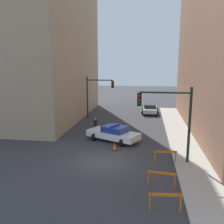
{
  "coord_description": "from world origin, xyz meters",
  "views": [
    {
      "loc": [
        3.01,
        -16.32,
        6.86
      ],
      "look_at": [
        -0.35,
        7.37,
        2.15
      ],
      "focal_mm": 40.0,
      "sensor_mm": 36.0,
      "label": 1
    }
  ],
  "objects_px": {
    "traffic_light_near": "(172,113)",
    "barrier_mid": "(162,177)",
    "traffic_light_far": "(96,91)",
    "barrier_front": "(165,199)",
    "pedestrian_crossing": "(95,126)",
    "barrier_back": "(165,155)",
    "traffic_cone": "(115,146)",
    "parked_car_near": "(150,109)",
    "police_car": "(113,133)"
  },
  "relations": [
    {
      "from": "police_car",
      "to": "traffic_cone",
      "type": "bearing_deg",
      "value": -144.07
    },
    {
      "from": "traffic_light_near",
      "to": "barrier_mid",
      "type": "relative_size",
      "value": 3.26
    },
    {
      "from": "police_car",
      "to": "barrier_front",
      "type": "distance_m",
      "value": 11.0
    },
    {
      "from": "police_car",
      "to": "pedestrian_crossing",
      "type": "bearing_deg",
      "value": 72.95
    },
    {
      "from": "parked_car_near",
      "to": "barrier_mid",
      "type": "bearing_deg",
      "value": -87.7
    },
    {
      "from": "police_car",
      "to": "barrier_back",
      "type": "distance_m",
      "value": 6.15
    },
    {
      "from": "barrier_back",
      "to": "traffic_cone",
      "type": "relative_size",
      "value": 2.43
    },
    {
      "from": "pedestrian_crossing",
      "to": "barrier_mid",
      "type": "distance_m",
      "value": 11.46
    },
    {
      "from": "barrier_front",
      "to": "barrier_back",
      "type": "height_order",
      "value": "same"
    },
    {
      "from": "barrier_mid",
      "to": "parked_car_near",
      "type": "bearing_deg",
      "value": 91.27
    },
    {
      "from": "traffic_light_far",
      "to": "barrier_mid",
      "type": "distance_m",
      "value": 18.69
    },
    {
      "from": "parked_car_near",
      "to": "police_car",
      "type": "bearing_deg",
      "value": -103.24
    },
    {
      "from": "traffic_light_far",
      "to": "police_car",
      "type": "relative_size",
      "value": 1.03
    },
    {
      "from": "traffic_light_far",
      "to": "traffic_cone",
      "type": "distance_m",
      "value": 12.43
    },
    {
      "from": "traffic_light_near",
      "to": "barrier_mid",
      "type": "height_order",
      "value": "traffic_light_near"
    },
    {
      "from": "traffic_light_far",
      "to": "pedestrian_crossing",
      "type": "xyz_separation_m",
      "value": [
        1.4,
        -7.15,
        -2.54
      ]
    },
    {
      "from": "traffic_light_far",
      "to": "barrier_mid",
      "type": "xyz_separation_m",
      "value": [
        7.24,
        -17.01,
        -2.78
      ]
    },
    {
      "from": "traffic_light_near",
      "to": "barrier_front",
      "type": "xyz_separation_m",
      "value": [
        -0.75,
        -6.01,
        -2.91
      ]
    },
    {
      "from": "traffic_light_near",
      "to": "barrier_back",
      "type": "xyz_separation_m",
      "value": [
        -0.36,
        -0.17,
        -2.91
      ]
    },
    {
      "from": "police_car",
      "to": "traffic_light_far",
      "type": "bearing_deg",
      "value": 46.85
    },
    {
      "from": "pedestrian_crossing",
      "to": "police_car",
      "type": "bearing_deg",
      "value": 98.99
    },
    {
      "from": "parked_car_near",
      "to": "barrier_back",
      "type": "distance_m",
      "value": 17.57
    },
    {
      "from": "police_car",
      "to": "barrier_mid",
      "type": "bearing_deg",
      "value": -128.44
    },
    {
      "from": "barrier_mid",
      "to": "barrier_back",
      "type": "bearing_deg",
      "value": 82.85
    },
    {
      "from": "traffic_light_far",
      "to": "barrier_front",
      "type": "distance_m",
      "value": 20.87
    },
    {
      "from": "traffic_light_near",
      "to": "barrier_back",
      "type": "height_order",
      "value": "traffic_light_near"
    },
    {
      "from": "police_car",
      "to": "barrier_front",
      "type": "height_order",
      "value": "police_car"
    },
    {
      "from": "pedestrian_crossing",
      "to": "barrier_mid",
      "type": "relative_size",
      "value": 1.04
    },
    {
      "from": "traffic_light_far",
      "to": "parked_car_near",
      "type": "height_order",
      "value": "traffic_light_far"
    },
    {
      "from": "parked_car_near",
      "to": "barrier_back",
      "type": "xyz_separation_m",
      "value": [
        0.9,
        -17.55,
        -0.06
      ]
    },
    {
      "from": "parked_car_near",
      "to": "barrier_front",
      "type": "height_order",
      "value": "parked_car_near"
    },
    {
      "from": "traffic_light_near",
      "to": "parked_car_near",
      "type": "relative_size",
      "value": 1.2
    },
    {
      "from": "traffic_light_far",
      "to": "barrier_back",
      "type": "distance_m",
      "value": 15.8
    },
    {
      "from": "traffic_light_near",
      "to": "parked_car_near",
      "type": "height_order",
      "value": "traffic_light_near"
    },
    {
      "from": "pedestrian_crossing",
      "to": "traffic_cone",
      "type": "xyz_separation_m",
      "value": [
        2.45,
        -4.27,
        -0.54
      ]
    },
    {
      "from": "parked_car_near",
      "to": "barrier_front",
      "type": "xyz_separation_m",
      "value": [
        0.51,
        -23.39,
        -0.06
      ]
    },
    {
      "from": "traffic_light_far",
      "to": "police_car",
      "type": "height_order",
      "value": "traffic_light_far"
    },
    {
      "from": "traffic_light_far",
      "to": "traffic_cone",
      "type": "height_order",
      "value": "traffic_light_far"
    },
    {
      "from": "parked_car_near",
      "to": "pedestrian_crossing",
      "type": "bearing_deg",
      "value": -114.62
    },
    {
      "from": "traffic_cone",
      "to": "barrier_mid",
      "type": "bearing_deg",
      "value": -58.83
    },
    {
      "from": "pedestrian_crossing",
      "to": "traffic_cone",
      "type": "height_order",
      "value": "pedestrian_crossing"
    },
    {
      "from": "traffic_light_far",
      "to": "barrier_mid",
      "type": "relative_size",
      "value": 3.26
    },
    {
      "from": "pedestrian_crossing",
      "to": "traffic_light_far",
      "type": "bearing_deg",
      "value": -116.82
    },
    {
      "from": "barrier_front",
      "to": "parked_car_near",
      "type": "bearing_deg",
      "value": 91.25
    },
    {
      "from": "barrier_mid",
      "to": "traffic_cone",
      "type": "distance_m",
      "value": 6.54
    },
    {
      "from": "traffic_light_far",
      "to": "pedestrian_crossing",
      "type": "height_order",
      "value": "traffic_light_far"
    },
    {
      "from": "traffic_light_near",
      "to": "barrier_front",
      "type": "bearing_deg",
      "value": -97.13
    },
    {
      "from": "parked_car_near",
      "to": "barrier_back",
      "type": "relative_size",
      "value": 2.72
    },
    {
      "from": "pedestrian_crossing",
      "to": "barrier_back",
      "type": "xyz_separation_m",
      "value": [
        6.27,
        -6.37,
        -0.24
      ]
    },
    {
      "from": "police_car",
      "to": "barrier_mid",
      "type": "xyz_separation_m",
      "value": [
        3.79,
        -7.95,
        -0.11
      ]
    }
  ]
}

